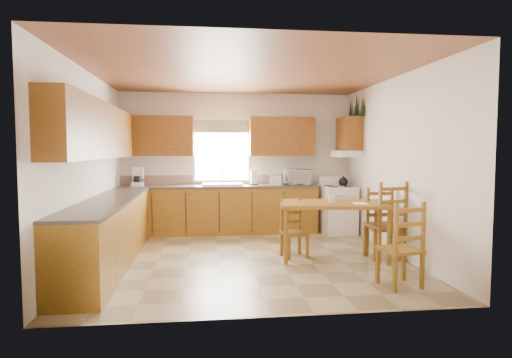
{
  "coord_description": "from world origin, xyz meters",
  "views": [
    {
      "loc": [
        -0.61,
        -6.19,
        1.61
      ],
      "look_at": [
        0.15,
        0.3,
        1.15
      ],
      "focal_mm": 30.0,
      "sensor_mm": 36.0,
      "label": 1
    }
  ],
  "objects": [
    {
      "name": "chair_far_left",
      "position": [
        0.69,
        -0.01,
        0.43
      ],
      "size": [
        0.42,
        0.41,
        0.85
      ],
      "primitive_type": "cube",
      "rotation": [
        0.0,
        0.0,
        0.22
      ],
      "color": "brown",
      "rests_on": "floor"
    },
    {
      "name": "lower_cab_back",
      "position": [
        -0.38,
        1.95,
        0.44
      ],
      "size": [
        3.75,
        0.6,
        0.88
      ],
      "primitive_type": "cube",
      "color": "brown",
      "rests_on": "floor"
    },
    {
      "name": "coffeemaker",
      "position": [
        -1.88,
        1.95,
        1.08
      ],
      "size": [
        0.22,
        0.25,
        0.31
      ],
      "primitive_type": "cube",
      "rotation": [
        0.0,
        0.0,
        0.18
      ],
      "color": "silver",
      "rests_on": "counter_back"
    },
    {
      "name": "window_pane",
      "position": [
        -0.3,
        2.21,
        1.55
      ],
      "size": [
        1.05,
        0.01,
        1.1
      ],
      "primitive_type": "cube",
      "color": "white",
      "rests_on": "wall_back"
    },
    {
      "name": "upper_cab_back_right",
      "position": [
        0.86,
        2.08,
        1.85
      ],
      "size": [
        1.25,
        0.33,
        0.75
      ],
      "primitive_type": "cube",
      "color": "brown",
      "rests_on": "wall_back"
    },
    {
      "name": "paper_towel",
      "position": [
        0.3,
        1.95,
        1.07
      ],
      "size": [
        0.16,
        0.16,
        0.3
      ],
      "primitive_type": "cylinder",
      "rotation": [
        0.0,
        0.0,
        0.24
      ],
      "color": "white",
      "rests_on": "counter_back"
    },
    {
      "name": "sink_basin",
      "position": [
        -0.3,
        1.95,
        0.94
      ],
      "size": [
        0.75,
        0.45,
        0.04
      ],
      "primitive_type": "cube",
      "color": "silver",
      "rests_on": "counter_back"
    },
    {
      "name": "dining_table",
      "position": [
        1.25,
        -0.13,
        0.41
      ],
      "size": [
        1.66,
        1.11,
        0.83
      ],
      "primitive_type": "cube",
      "rotation": [
        0.0,
        0.0,
        -0.15
      ],
      "color": "brown",
      "rests_on": "floor"
    },
    {
      "name": "pine_decal_c",
      "position": [
        2.21,
        1.97,
        2.38
      ],
      "size": [
        0.22,
        0.22,
        0.36
      ],
      "primitive_type": "cone",
      "color": "black",
      "rests_on": "wall_right"
    },
    {
      "name": "counter_back",
      "position": [
        -0.38,
        1.95,
        0.9
      ],
      "size": [
        3.75,
        0.63,
        0.04
      ],
      "primitive_type": "cube",
      "color": "#483F3A",
      "rests_on": "lower_cab_back"
    },
    {
      "name": "wall_left",
      "position": [
        -2.25,
        0.0,
        1.35
      ],
      "size": [
        4.5,
        4.5,
        0.0
      ],
      "primitive_type": "plane",
      "color": "silver",
      "rests_on": "floor"
    },
    {
      "name": "backsplash",
      "position": [
        -0.38,
        2.24,
        1.01
      ],
      "size": [
        3.75,
        0.01,
        0.18
      ],
      "primitive_type": "cube",
      "color": "#936F5D",
      "rests_on": "counter_back"
    },
    {
      "name": "lower_cab_left",
      "position": [
        -1.95,
        -0.15,
        0.44
      ],
      "size": [
        0.6,
        3.6,
        0.88
      ],
      "primitive_type": "cube",
      "color": "brown",
      "rests_on": "floor"
    },
    {
      "name": "table_card",
      "position": [
        1.22,
        -0.11,
        0.88
      ],
      "size": [
        0.09,
        0.02,
        0.12
      ],
      "primitive_type": "cube",
      "rotation": [
        0.0,
        0.0,
        0.05
      ],
      "color": "white",
      "rests_on": "dining_table"
    },
    {
      "name": "chair_near_left",
      "position": [
        1.63,
        -1.5,
        0.5
      ],
      "size": [
        0.49,
        0.47,
        1.0
      ],
      "primitive_type": "cube",
      "rotation": [
        0.0,
        0.0,
        3.32
      ],
      "color": "brown",
      "rests_on": "floor"
    },
    {
      "name": "chair_far_right",
      "position": [
        1.99,
        -0.2,
        0.51
      ],
      "size": [
        0.45,
        0.43,
        1.02
      ],
      "primitive_type": "cube",
      "rotation": [
        0.0,
        0.0,
        -0.06
      ],
      "color": "brown",
      "rests_on": "floor"
    },
    {
      "name": "stove",
      "position": [
        1.88,
        1.65,
        0.44
      ],
      "size": [
        0.62,
        0.64,
        0.89
      ],
      "primitive_type": "cube",
      "rotation": [
        0.0,
        0.0,
        0.04
      ],
      "color": "silver",
      "rests_on": "floor"
    },
    {
      "name": "wall_right",
      "position": [
        2.25,
        0.0,
        1.35
      ],
      "size": [
        4.5,
        4.5,
        0.0
      ],
      "primitive_type": "plane",
      "color": "silver",
      "rests_on": "floor"
    },
    {
      "name": "pine_decal_a",
      "position": [
        2.21,
        1.33,
        2.38
      ],
      "size": [
        0.22,
        0.22,
        0.36
      ],
      "primitive_type": "cone",
      "color": "black",
      "rests_on": "wall_right"
    },
    {
      "name": "counter_left",
      "position": [
        -1.95,
        -0.15,
        0.9
      ],
      "size": [
        0.63,
        3.6,
        0.04
      ],
      "primitive_type": "cube",
      "color": "#483F3A",
      "rests_on": "lower_cab_left"
    },
    {
      "name": "upper_cab_back_left",
      "position": [
        -1.55,
        2.08,
        1.85
      ],
      "size": [
        1.41,
        0.33,
        0.75
      ],
      "primitive_type": "cube",
      "color": "brown",
      "rests_on": "wall_back"
    },
    {
      "name": "chair_near_right",
      "position": [
        1.99,
        -0.25,
        0.57
      ],
      "size": [
        0.55,
        0.53,
        1.14
      ],
      "primitive_type": "cube",
      "rotation": [
        0.0,
        0.0,
        3.31
      ],
      "color": "brown",
      "rests_on": "floor"
    },
    {
      "name": "range_hood",
      "position": [
        2.03,
        1.65,
        1.52
      ],
      "size": [
        0.44,
        0.62,
        0.12
      ],
      "primitive_type": "cube",
      "color": "silver",
      "rests_on": "wall_right"
    },
    {
      "name": "window_frame",
      "position": [
        -0.3,
        2.22,
        1.55
      ],
      "size": [
        1.13,
        0.02,
        1.18
      ],
      "primitive_type": "cube",
      "color": "silver",
      "rests_on": "wall_back"
    },
    {
      "name": "pine_decal_b",
      "position": [
        2.21,
        1.65,
        2.42
      ],
      "size": [
        0.22,
        0.22,
        0.36
      ],
      "primitive_type": "cone",
      "color": "black",
      "rests_on": "wall_right"
    },
    {
      "name": "microwave",
      "position": [
        1.15,
        1.95,
        1.07
      ],
      "size": [
        0.53,
        0.41,
        0.3
      ],
      "primitive_type": "imported",
      "rotation": [
        0.0,
        0.0,
        -0.13
      ],
      "color": "silver",
      "rests_on": "counter_back"
    },
    {
      "name": "ceiling",
      "position": [
        0.0,
        0.0,
        2.7
      ],
      "size": [
        4.5,
        4.5,
        0.0
      ],
      "primitive_type": "plane",
      "color": "brown",
      "rests_on": "floor"
    },
    {
      "name": "upper_cab_stove",
      "position": [
        2.08,
        1.65,
        1.9
      ],
      "size": [
        0.33,
        0.62,
        0.62
      ],
      "primitive_type": "cube",
      "color": "brown",
      "rests_on": "wall_right"
    },
    {
      "name": "upper_cab_left",
      "position": [
        -2.08,
        -0.15,
        1.85
      ],
      "size": [
        0.33,
        3.6,
        0.75
      ],
      "primitive_type": "cube",
      "color": "brown",
      "rests_on": "wall_left"
    },
    {
      "name": "window_valance",
      "position": [
        -0.3,
        2.19,
        2.05
      ],
      "size": [
        1.19,
        0.01,
        0.24
      ],
      "primitive_type": "cube",
      "color": "#425833",
      "rests_on": "wall_back"
    },
    {
      "name": "wall_front",
      "position": [
        0.0,
        -2.25,
        1.35
      ],
      "size": [
        4.5,
        4.5,
        0.0
      ],
      "primitive_type": "plane",
      "color": "silver",
      "rests_on": "floor"
    },
    {
      "name": "toaster",
      "position": [
        0.71,
        1.87,
        1.01
      ],
      "size": [
        0.25,
        0.18,
        0.19
      ],
      "primitive_type": "cube",
      "rotation": [
        0.0,
        0.0,
        -0.16
      ],
      "color": "silver",
      "rests_on": "counter_back"
    },
    {
      "name": "table_paper",
      "position": [
        1.59,
        -0.29,
        0.83
      ],
      "size": [
        0.2,
        0.26,
        0.0
      ],
      "primitive_type": "cube",
      "rotation": [
        0.0,
        0.0,
        -0.03
      ],
      "color": "white",
      "rests_on": "dining_table"
    },
    {
      "name": "floor",
      "position": [
        0.0,
        0.0,
        0.0
      ],
      "size": [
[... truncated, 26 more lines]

